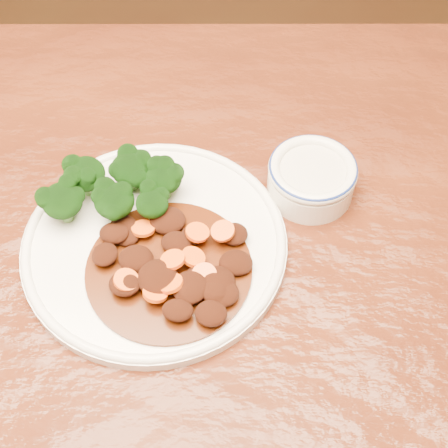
# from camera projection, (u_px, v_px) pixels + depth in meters

# --- Properties ---
(dining_table) EXTENTS (1.60, 1.07, 0.75)m
(dining_table) POSITION_uv_depth(u_px,v_px,m) (116.00, 305.00, 0.76)
(dining_table) COLOR #52220E
(dining_table) RESTS_ON ground
(dinner_plate) EXTENTS (0.30, 0.30, 0.02)m
(dinner_plate) POSITION_uv_depth(u_px,v_px,m) (155.00, 243.00, 0.71)
(dinner_plate) COLOR white
(dinner_plate) RESTS_ON dining_table
(broccoli_florets) EXTENTS (0.15, 0.10, 0.05)m
(broccoli_florets) POSITION_uv_depth(u_px,v_px,m) (115.00, 185.00, 0.72)
(broccoli_florets) COLOR #689F52
(broccoli_florets) RESTS_ON dinner_plate
(mince_stew) EXTENTS (0.18, 0.18, 0.03)m
(mince_stew) POSITION_uv_depth(u_px,v_px,m) (173.00, 266.00, 0.67)
(mince_stew) COLOR #492007
(mince_stew) RESTS_ON dinner_plate
(dip_bowl) EXTENTS (0.11, 0.11, 0.05)m
(dip_bowl) POSITION_uv_depth(u_px,v_px,m) (312.00, 177.00, 0.75)
(dip_bowl) COLOR silver
(dip_bowl) RESTS_ON dining_table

